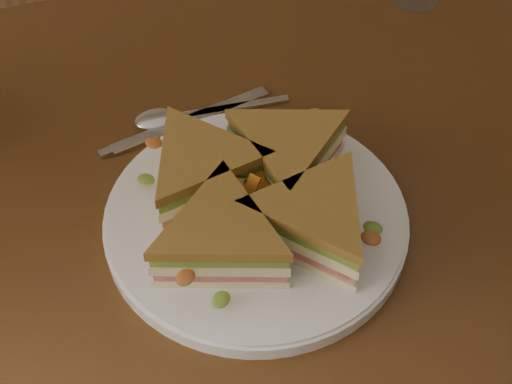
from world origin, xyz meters
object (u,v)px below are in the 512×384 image
table (220,234)px  spoon (175,116)px  knife (181,125)px  sandwich_wedges (256,195)px  plate (256,219)px

table → spoon: spoon is taller
knife → sandwich_wedges: bearing=-89.7°
spoon → knife: 0.01m
plate → sandwich_wedges: bearing=-150.3°
table → spoon: size_ratio=6.53×
spoon → knife: (0.00, -0.01, -0.00)m
table → sandwich_wedges: 0.16m
spoon → table: bearing=-75.1°
plate → spoon: plate is taller
spoon → knife: bearing=-70.1°
plate → sandwich_wedges: 0.04m
table → plate: 0.13m
sandwich_wedges → spoon: sandwich_wedges is taller
plate → spoon: 0.18m
plate → sandwich_wedges: (-0.00, -0.00, 0.04)m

